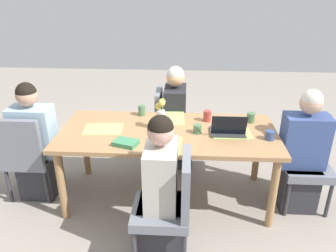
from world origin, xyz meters
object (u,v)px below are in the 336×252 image
object	(u,v)px
chair_head_right_right_near	(27,153)
coffee_mug_far_left	(197,129)
chair_head_left_left_near	(305,156)
coffee_mug_centre_right	(270,135)
person_head_left_left_near	(301,157)
person_head_right_right_near	(36,147)
coffee_mug_centre_left	(251,118)
coffee_mug_near_left	(207,116)
flower_vase	(161,114)
coffee_mug_near_right	(142,110)
chair_near_left_mid	(169,123)
person_near_left_mid	(175,123)
laptop_head_left_left_near	(228,130)
person_far_left_far	(161,194)
dining_table	(168,138)
chair_far_left_far	(170,202)
book_red_cover	(126,143)

from	to	relation	value
chair_head_right_right_near	coffee_mug_far_left	xyz separation A→B (m)	(-1.65, -0.04, 0.29)
chair_head_left_left_near	coffee_mug_centre_right	world-z (taller)	chair_head_left_left_near
person_head_left_left_near	person_head_right_right_near	bearing A→B (deg)	-0.98
chair_head_left_left_near	coffee_mug_centre_left	bearing A→B (deg)	-23.41
coffee_mug_near_left	coffee_mug_centre_left	bearing A→B (deg)	179.89
flower_vase	chair_head_left_left_near	bearing A→B (deg)	-179.91
coffee_mug_near_right	coffee_mug_far_left	world-z (taller)	coffee_mug_near_right
coffee_mug_near_right	coffee_mug_far_left	xyz separation A→B (m)	(-0.57, 0.40, -0.01)
person_head_left_left_near	coffee_mug_centre_right	distance (m)	0.44
person_head_left_left_near	person_head_right_right_near	size ratio (longest dim) A/B	1.00
chair_near_left_mid	person_head_right_right_near	world-z (taller)	person_head_right_right_near
person_near_left_mid	laptop_head_left_left_near	size ratio (longest dim) A/B	3.73
person_near_left_mid	coffee_mug_centre_right	size ratio (longest dim) A/B	14.37
flower_vase	laptop_head_left_left_near	world-z (taller)	flower_vase
chair_head_right_right_near	coffee_mug_near_right	xyz separation A→B (m)	(-1.08, -0.43, 0.30)
person_head_left_left_near	person_head_right_right_near	distance (m)	2.57
chair_head_left_left_near	coffee_mug_far_left	size ratio (longest dim) A/B	11.07
person_head_left_left_near	person_near_left_mid	xyz separation A→B (m)	(1.22, -0.72, 0.00)
person_far_left_far	chair_head_right_right_near	world-z (taller)	person_far_left_far
chair_head_left_left_near	chair_head_right_right_near	world-z (taller)	same
person_far_left_far	chair_head_right_right_near	distance (m)	1.50
person_near_left_mid	chair_head_right_right_near	bearing A→B (deg)	28.06
laptop_head_left_left_near	coffee_mug_far_left	distance (m)	0.28
laptop_head_left_left_near	chair_head_left_left_near	bearing A→B (deg)	-174.15
dining_table	person_head_left_left_near	xyz separation A→B (m)	(-1.26, 0.04, -0.14)
coffee_mug_near_right	chair_head_right_right_near	bearing A→B (deg)	21.94
person_far_left_far	chair_head_right_right_near	size ratio (longest dim) A/B	1.33
laptop_head_left_left_near	coffee_mug_near_left	world-z (taller)	laptop_head_left_left_near
chair_far_left_far	person_head_right_right_near	world-z (taller)	person_head_right_right_near
person_near_left_mid	chair_far_left_far	bearing A→B (deg)	91.04
person_near_left_mid	chair_far_left_far	distance (m)	1.44
coffee_mug_centre_right	laptop_head_left_left_near	bearing A→B (deg)	-12.84
coffee_mug_centre_left	laptop_head_left_left_near	bearing A→B (deg)	49.43
chair_far_left_far	person_far_left_far	size ratio (longest dim) A/B	0.75
book_red_cover	laptop_head_left_left_near	bearing A→B (deg)	-145.03
chair_head_left_left_near	coffee_mug_centre_left	xyz separation A→B (m)	(0.51, -0.22, 0.30)
dining_table	chair_head_right_right_near	distance (m)	1.39
flower_vase	person_far_left_far	bearing A→B (deg)	94.62
dining_table	coffee_mug_near_right	bearing A→B (deg)	-50.88
person_head_left_left_near	person_far_left_far	distance (m)	1.43
chair_head_right_right_near	coffee_mug_near_right	distance (m)	1.20
chair_head_left_left_near	chair_far_left_far	size ratio (longest dim) A/B	1.00
flower_vase	coffee_mug_near_left	xyz separation A→B (m)	(-0.45, -0.22, -0.10)
chair_far_left_far	person_head_right_right_near	size ratio (longest dim) A/B	0.75
chair_near_left_mid	coffee_mug_centre_left	xyz separation A→B (m)	(-0.84, 0.49, 0.30)
laptop_head_left_left_near	coffee_mug_far_left	world-z (taller)	laptop_head_left_left_near
person_near_left_mid	flower_vase	size ratio (longest dim) A/B	3.95
chair_far_left_far	coffee_mug_near_left	size ratio (longest dim) A/B	8.30
coffee_mug_centre_left	book_red_cover	world-z (taller)	coffee_mug_centre_left
person_head_left_left_near	book_red_cover	world-z (taller)	person_head_left_left_near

